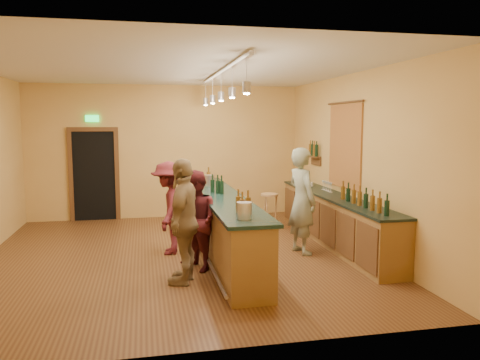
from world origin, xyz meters
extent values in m
plane|color=#4F2A16|center=(0.00, 0.00, 0.00)|extent=(7.00, 7.00, 0.00)
cube|color=silver|center=(0.00, 0.00, 3.20)|extent=(6.50, 7.00, 0.02)
cube|color=tan|center=(0.00, 3.50, 1.60)|extent=(6.50, 0.02, 3.20)
cube|color=tan|center=(0.00, -3.50, 1.60)|extent=(6.50, 0.02, 3.20)
cube|color=tan|center=(3.25, 0.00, 1.60)|extent=(0.02, 7.00, 3.20)
cube|color=black|center=(-1.70, 3.48, 1.05)|extent=(0.95, 0.06, 2.10)
cube|color=#533A18|center=(-2.22, 3.46, 1.05)|extent=(0.10, 0.08, 2.10)
cube|color=#533A18|center=(-1.18, 3.46, 1.05)|extent=(0.10, 0.08, 2.10)
cube|color=#533A18|center=(-1.70, 3.46, 2.15)|extent=(1.15, 0.08, 0.10)
cube|color=#19E54C|center=(-1.70, 3.45, 2.40)|extent=(0.30, 0.04, 0.15)
cube|color=maroon|center=(3.23, 0.40, 1.85)|extent=(0.03, 1.40, 1.60)
cube|color=#533A18|center=(3.16, 1.90, 1.55)|extent=(0.16, 0.55, 0.03)
cube|color=#533A18|center=(3.23, 1.90, 1.45)|extent=(0.03, 0.55, 0.18)
cube|color=brown|center=(2.97, 0.20, 0.45)|extent=(0.55, 4.50, 0.90)
cube|color=black|center=(2.97, 0.20, 0.92)|extent=(0.60, 4.55, 0.04)
cylinder|color=silver|center=(2.97, 1.50, 0.99)|extent=(0.09, 0.09, 0.09)
cube|color=silver|center=(2.94, 2.00, 0.95)|extent=(0.22, 0.30, 0.01)
cube|color=brown|center=(0.77, 0.00, 0.50)|extent=(0.60, 5.00, 1.00)
cube|color=black|center=(0.77, 0.00, 1.02)|extent=(0.70, 5.10, 0.05)
cylinder|color=silver|center=(0.41, 0.00, 0.15)|extent=(0.05, 5.00, 0.05)
cylinder|color=silver|center=(0.72, -2.10, 1.16)|extent=(0.20, 0.20, 0.22)
cylinder|color=silver|center=(0.72, 1.20, 1.16)|extent=(0.20, 0.20, 0.22)
cube|color=silver|center=(0.77, 0.00, 3.14)|extent=(0.06, 4.60, 0.05)
cylinder|color=silver|center=(0.77, -2.00, 2.95)|extent=(0.01, 0.01, 0.35)
cylinder|color=#A5A5AD|center=(0.77, -2.00, 2.75)|extent=(0.11, 0.11, 0.14)
cylinder|color=#FFEABF|center=(0.77, -2.00, 2.67)|extent=(0.08, 0.08, 0.02)
cylinder|color=silver|center=(0.77, -1.00, 2.95)|extent=(0.01, 0.01, 0.35)
cylinder|color=#A5A5AD|center=(0.77, -1.00, 2.75)|extent=(0.11, 0.11, 0.14)
cylinder|color=#FFEABF|center=(0.77, -1.00, 2.67)|extent=(0.08, 0.08, 0.02)
cylinder|color=silver|center=(0.77, 0.00, 2.95)|extent=(0.01, 0.01, 0.35)
cylinder|color=#A5A5AD|center=(0.77, 0.00, 2.75)|extent=(0.11, 0.11, 0.14)
cylinder|color=#FFEABF|center=(0.77, 0.00, 2.67)|extent=(0.08, 0.08, 0.02)
cylinder|color=silver|center=(0.77, 1.00, 2.95)|extent=(0.01, 0.01, 0.35)
cylinder|color=#A5A5AD|center=(0.77, 1.00, 2.75)|extent=(0.11, 0.11, 0.14)
cylinder|color=#FFEABF|center=(0.77, 1.00, 2.67)|extent=(0.08, 0.08, 0.02)
cylinder|color=silver|center=(0.77, 2.00, 2.95)|extent=(0.01, 0.01, 0.35)
cylinder|color=#A5A5AD|center=(0.77, 2.00, 2.75)|extent=(0.11, 0.11, 0.14)
cylinder|color=#FFEABF|center=(0.77, 2.00, 2.67)|extent=(0.08, 0.08, 0.02)
imported|color=gray|center=(2.15, -0.25, 0.94)|extent=(0.60, 0.77, 1.87)
imported|color=#59191E|center=(0.22, -0.85, 0.79)|extent=(0.86, 0.94, 1.57)
imported|color=#997A51|center=(-0.01, -1.37, 0.90)|extent=(0.77, 1.14, 1.80)
imported|color=#59191E|center=(-0.13, 0.21, 0.82)|extent=(0.76, 1.13, 1.63)
cylinder|color=#AB734D|center=(2.10, 1.68, 0.76)|extent=(0.38, 0.38, 0.04)
cylinder|color=#AB734D|center=(2.24, 1.68, 0.37)|extent=(0.04, 0.04, 0.74)
cylinder|color=#AB734D|center=(2.02, 1.81, 0.37)|extent=(0.04, 0.04, 0.74)
cylinder|color=#AB734D|center=(2.02, 1.56, 0.37)|extent=(0.04, 0.04, 0.74)
camera|label=1|loc=(-0.55, -7.96, 2.29)|focal=35.00mm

